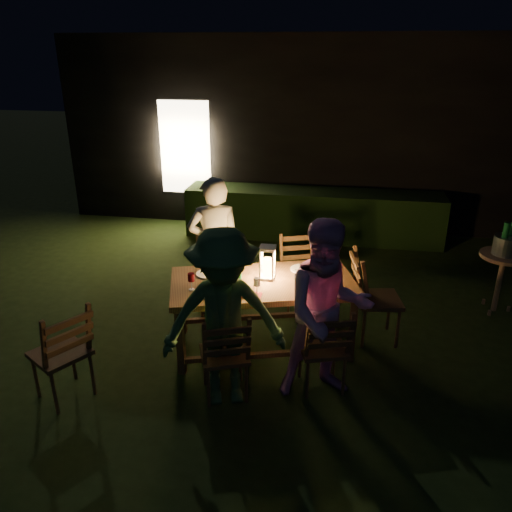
% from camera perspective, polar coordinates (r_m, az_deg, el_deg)
% --- Properties ---
extents(garden_envelope, '(40.00, 40.00, 3.20)m').
position_cam_1_polar(garden_envelope, '(10.49, 10.49, 14.70)').
color(garden_envelope, black).
rests_on(garden_envelope, ground).
extents(dining_table, '(2.05, 1.43, 0.77)m').
position_cam_1_polar(dining_table, '(5.11, 0.80, -3.61)').
color(dining_table, '#4D2D19').
rests_on(dining_table, ground).
extents(chair_near_left, '(0.55, 0.56, 0.93)m').
position_cam_1_polar(chair_near_left, '(4.62, -3.54, -12.76)').
color(chair_near_left, '#4D2D19').
rests_on(chair_near_left, ground).
extents(chair_near_right, '(0.53, 0.55, 0.93)m').
position_cam_1_polar(chair_near_right, '(4.74, 7.59, -11.90)').
color(chair_near_right, '#4D2D19').
rests_on(chair_near_right, ground).
extents(chair_far_left, '(0.55, 0.57, 0.98)m').
position_cam_1_polar(chair_far_left, '(5.94, -4.55, -4.05)').
color(chair_far_left, '#4D2D19').
rests_on(chair_far_left, ground).
extents(chair_far_right, '(0.55, 0.57, 0.94)m').
position_cam_1_polar(chair_far_right, '(6.06, 4.95, -3.62)').
color(chair_far_right, '#4D2D19').
rests_on(chair_far_right, ground).
extents(chair_end, '(0.58, 0.55, 1.05)m').
position_cam_1_polar(chair_end, '(5.57, 13.48, -6.33)').
color(chair_end, '#4D2D19').
rests_on(chair_end, ground).
extents(chair_spare, '(0.64, 0.63, 1.00)m').
position_cam_1_polar(chair_spare, '(4.90, -21.10, -11.92)').
color(chair_spare, '#4D2D19').
rests_on(chair_spare, ground).
extents(person_house_side, '(0.70, 0.56, 1.67)m').
position_cam_1_polar(person_house_side, '(5.76, -4.74, 0.96)').
color(person_house_side, beige).
rests_on(person_house_side, ground).
extents(person_opp_right, '(0.97, 0.85, 1.68)m').
position_cam_1_polar(person_opp_right, '(4.41, 8.12, -6.29)').
color(person_opp_right, '#D391C6').
rests_on(person_opp_right, ground).
extents(person_opp_left, '(1.20, 0.90, 1.64)m').
position_cam_1_polar(person_opp_left, '(4.29, -3.69, -7.24)').
color(person_opp_left, '#376432').
rests_on(person_opp_left, ground).
extents(lantern, '(0.16, 0.16, 0.35)m').
position_cam_1_polar(lantern, '(5.06, 1.30, -0.95)').
color(lantern, white).
rests_on(lantern, dining_table).
extents(plate_far_left, '(0.25, 0.25, 0.01)m').
position_cam_1_polar(plate_far_left, '(5.23, -5.51, -2.04)').
color(plate_far_left, white).
rests_on(plate_far_left, dining_table).
extents(plate_near_left, '(0.25, 0.25, 0.01)m').
position_cam_1_polar(plate_near_left, '(4.83, -5.32, -4.20)').
color(plate_near_left, white).
rests_on(plate_near_left, dining_table).
extents(plate_far_right, '(0.25, 0.25, 0.01)m').
position_cam_1_polar(plate_far_right, '(5.34, 5.28, -1.49)').
color(plate_far_right, white).
rests_on(plate_far_right, dining_table).
extents(plate_near_right, '(0.25, 0.25, 0.01)m').
position_cam_1_polar(plate_near_right, '(4.95, 6.33, -3.55)').
color(plate_near_right, white).
rests_on(plate_near_right, dining_table).
extents(wineglass_a, '(0.06, 0.06, 0.18)m').
position_cam_1_polar(wineglass_a, '(5.26, -2.84, -0.84)').
color(wineglass_a, '#59070F').
rests_on(wineglass_a, dining_table).
extents(wineglass_b, '(0.06, 0.06, 0.18)m').
position_cam_1_polar(wineglass_b, '(4.89, -7.39, -2.93)').
color(wineglass_b, '#59070F').
rests_on(wineglass_b, dining_table).
extents(wineglass_c, '(0.06, 0.06, 0.18)m').
position_cam_1_polar(wineglass_c, '(4.83, 4.80, -3.11)').
color(wineglass_c, '#59070F').
rests_on(wineglass_c, dining_table).
extents(wineglass_d, '(0.06, 0.06, 0.18)m').
position_cam_1_polar(wineglass_d, '(5.31, 7.19, -0.78)').
color(wineglass_d, '#59070F').
rests_on(wineglass_d, dining_table).
extents(wineglass_e, '(0.06, 0.06, 0.18)m').
position_cam_1_polar(wineglass_e, '(4.75, 0.11, -3.48)').
color(wineglass_e, silver).
rests_on(wineglass_e, dining_table).
extents(bottle_table, '(0.07, 0.07, 0.28)m').
position_cam_1_polar(bottle_table, '(4.99, -2.03, -1.54)').
color(bottle_table, '#0F471E').
rests_on(bottle_table, dining_table).
extents(napkin_left, '(0.18, 0.14, 0.01)m').
position_cam_1_polar(napkin_left, '(4.77, -0.46, -4.51)').
color(napkin_left, red).
rests_on(napkin_left, dining_table).
extents(napkin_right, '(0.18, 0.14, 0.01)m').
position_cam_1_polar(napkin_right, '(4.91, 7.68, -3.90)').
color(napkin_right, red).
rests_on(napkin_right, dining_table).
extents(phone, '(0.14, 0.07, 0.01)m').
position_cam_1_polar(phone, '(4.76, -6.13, -4.71)').
color(phone, black).
rests_on(phone, dining_table).
extents(side_table, '(0.55, 0.55, 0.74)m').
position_cam_1_polar(side_table, '(6.53, 26.43, -0.53)').
color(side_table, brown).
rests_on(side_table, ground).
extents(ice_bucket, '(0.30, 0.30, 0.22)m').
position_cam_1_polar(ice_bucket, '(6.46, 26.72, 1.08)').
color(ice_bucket, '#A5A8AD').
rests_on(ice_bucket, side_table).
extents(bottle_bucket_a, '(0.07, 0.07, 0.32)m').
position_cam_1_polar(bottle_bucket_a, '(6.39, 26.47, 1.40)').
color(bottle_bucket_a, '#0F471E').
rests_on(bottle_bucket_a, side_table).
extents(bottle_bucket_b, '(0.07, 0.07, 0.32)m').
position_cam_1_polar(bottle_bucket_b, '(6.50, 27.13, 1.59)').
color(bottle_bucket_b, '#0F471E').
rests_on(bottle_bucket_b, side_table).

